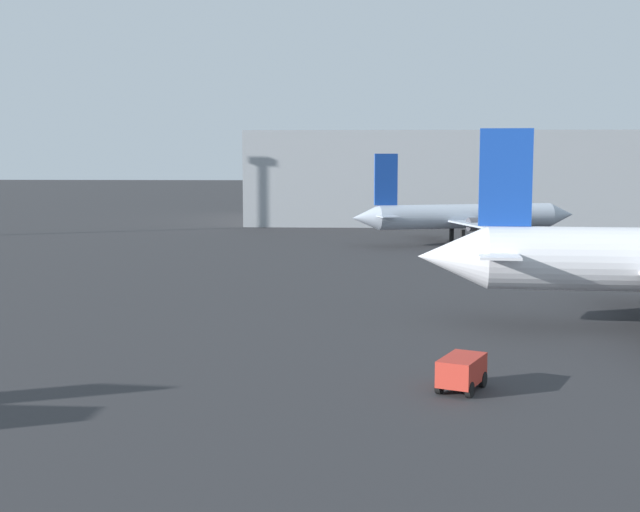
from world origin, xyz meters
name	(u,v)px	position (x,y,z in m)	size (l,w,h in m)	color
airplane_distant	(463,216)	(11.54, 78.43, 2.86)	(23.31, 21.07, 9.07)	#B2BCCC
baggage_cart	(462,371)	(5.45, 24.49, 0.76)	(2.18, 2.72, 1.30)	red
terminal_building	(484,177)	(18.00, 111.36, 5.99)	(62.91, 26.61, 11.98)	#999EA3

